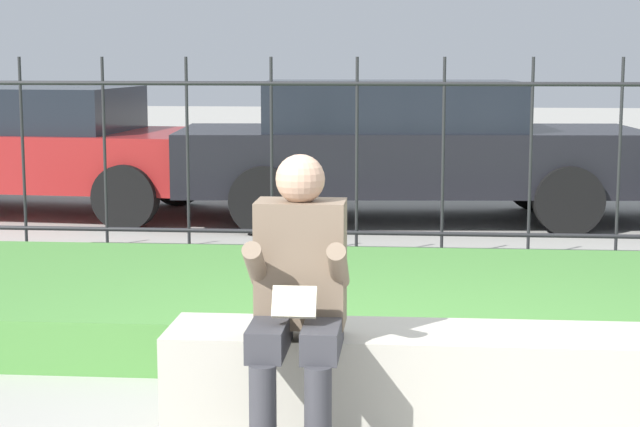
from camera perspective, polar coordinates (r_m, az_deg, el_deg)
The scene contains 6 objects.
stone_bench at distance 4.86m, azimuth 5.20°, elevation -9.24°, with size 2.24×0.49×0.47m.
person_seated_reader at distance 4.48m, azimuth -1.17°, elevation -4.25°, with size 0.42×0.73×1.27m.
grass_berm at distance 6.70m, azimuth 4.03°, elevation -4.84°, with size 9.82×2.37×0.29m.
iron_fence at distance 8.11m, azimuth 4.27°, elevation 2.71°, with size 7.82×0.03×1.67m.
car_parked_center at distance 10.86m, azimuth 4.56°, elevation 3.57°, with size 4.74×2.16×1.42m.
car_parked_left at distance 11.78m, azimuth -15.18°, elevation 3.51°, with size 4.36×2.20×1.35m.
Camera 1 is at (0.09, -4.63, 1.69)m, focal length 60.00 mm.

